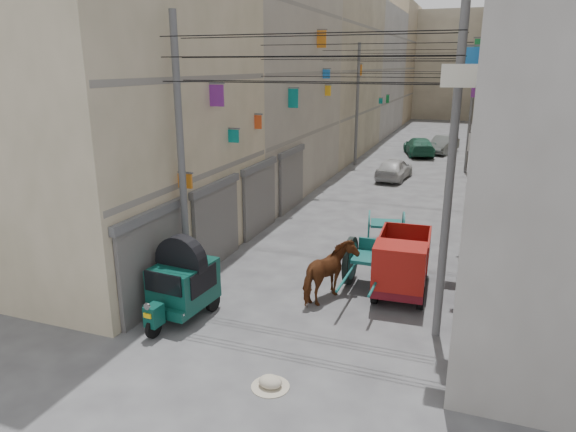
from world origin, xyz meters
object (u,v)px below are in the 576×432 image
at_px(distant_car_green, 419,146).
at_px(distant_car_grey, 443,145).
at_px(mini_truck, 401,268).
at_px(second_cart, 386,225).
at_px(tonga_cart, 372,263).
at_px(feed_sack, 270,382).
at_px(horse, 329,273).
at_px(distant_car_white, 394,169).
at_px(auto_rickshaw, 182,281).

bearing_deg(distant_car_green, distant_car_grey, -149.60).
height_order(mini_truck, second_cart, mini_truck).
distance_m(tonga_cart, mini_truck, 0.99).
bearing_deg(distant_car_grey, feed_sack, -77.71).
bearing_deg(tonga_cart, horse, -124.69).
bearing_deg(tonga_cart, mini_truck, -21.72).
height_order(second_cart, feed_sack, second_cart).
relative_size(horse, distant_car_white, 0.51).
bearing_deg(feed_sack, distant_car_grey, 87.89).
bearing_deg(distant_car_grey, tonga_cart, -76.05).
distance_m(mini_truck, distant_car_green, 25.60).
relative_size(auto_rickshaw, distant_car_green, 0.55).
relative_size(second_cart, distant_car_white, 0.41).
relative_size(mini_truck, distant_car_grey, 0.84).
xyz_separation_m(tonga_cart, mini_truck, (0.91, -0.37, 0.10)).
xyz_separation_m(auto_rickshaw, horse, (3.45, 2.33, -0.19)).
xyz_separation_m(auto_rickshaw, tonga_cart, (4.42, 3.72, -0.25)).
bearing_deg(auto_rickshaw, feed_sack, -27.85).
bearing_deg(tonga_cart, distant_car_green, 93.76).
height_order(tonga_cart, mini_truck, mini_truck).
relative_size(tonga_cart, distant_car_grey, 0.83).
height_order(feed_sack, distant_car_green, distant_car_green).
relative_size(auto_rickshaw, tonga_cart, 0.76).
bearing_deg(second_cart, tonga_cart, -96.06).
bearing_deg(distant_car_white, auto_rickshaw, 88.30).
distance_m(auto_rickshaw, distant_car_grey, 30.85).
relative_size(feed_sack, distant_car_grey, 0.13).
distance_m(tonga_cart, second_cart, 4.41).
bearing_deg(mini_truck, horse, -154.96).
height_order(tonga_cart, feed_sack, tonga_cart).
bearing_deg(horse, distant_car_white, -70.78).
bearing_deg(feed_sack, distant_car_green, 90.78).
bearing_deg(tonga_cart, feed_sack, -99.01).
relative_size(feed_sack, distant_car_white, 0.13).
height_order(horse, distant_car_grey, horse).
xyz_separation_m(tonga_cart, distant_car_white, (-1.82, 15.84, -0.13)).
distance_m(mini_truck, second_cart, 4.93).
height_order(tonga_cart, distant_car_grey, tonga_cart).
bearing_deg(horse, distant_car_green, -72.63).
distance_m(distant_car_white, distant_car_grey, 11.13).
relative_size(horse, distant_car_grey, 0.49).
relative_size(distant_car_white, distant_car_green, 0.84).
relative_size(distant_car_grey, distant_car_green, 0.87).
distance_m(horse, distant_car_white, 17.25).
xyz_separation_m(distant_car_white, distant_car_grey, (2.03, 10.94, 0.00)).
distance_m(feed_sack, distant_car_white, 21.77).
bearing_deg(distant_car_white, tonga_cart, 102.44).
height_order(tonga_cart, second_cart, tonga_cart).
distance_m(auto_rickshaw, horse, 4.17).
bearing_deg(distant_car_green, feed_sack, 75.48).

